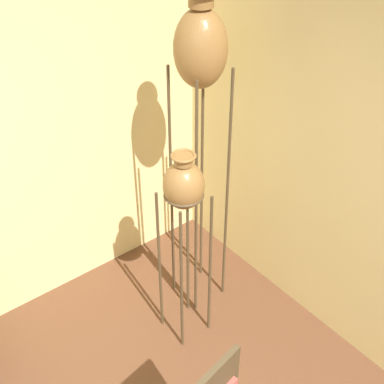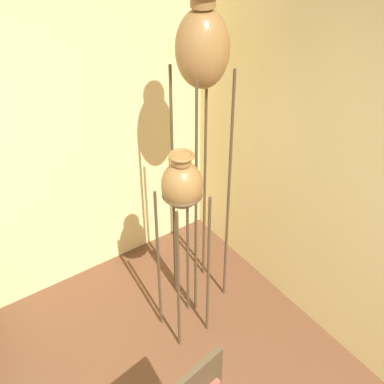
# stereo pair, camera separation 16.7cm
# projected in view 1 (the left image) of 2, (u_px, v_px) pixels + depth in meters

# --- Properties ---
(vase_stand_tall) EXTENTS (0.32, 0.32, 2.31)m
(vase_stand_tall) POSITION_uv_depth(u_px,v_px,m) (200.00, 57.00, 3.13)
(vase_stand_tall) COLOR #473823
(vase_stand_tall) RESTS_ON ground_plane
(vase_stand_medium) EXTENTS (0.26, 0.26, 1.49)m
(vase_stand_medium) POSITION_uv_depth(u_px,v_px,m) (184.00, 192.00, 3.25)
(vase_stand_medium) COLOR #473823
(vase_stand_medium) RESTS_ON ground_plane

